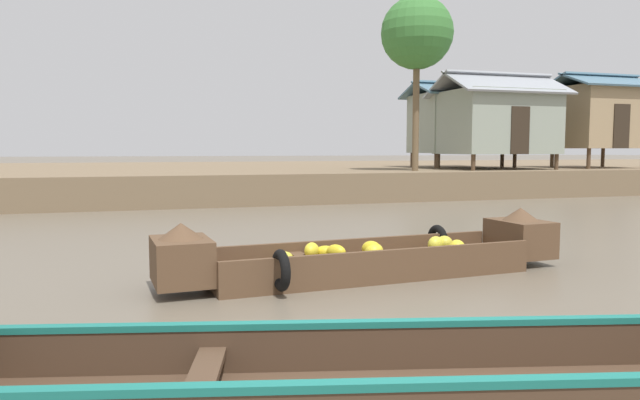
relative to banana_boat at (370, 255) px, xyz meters
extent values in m
plane|color=#665B4C|center=(-1.27, 6.31, -0.30)|extent=(300.00, 300.00, 0.00)
cube|color=#756047|center=(-1.27, 20.42, 0.21)|extent=(160.00, 20.00, 1.01)
cube|color=brown|center=(-0.01, 0.00, -0.24)|extent=(4.65, 1.47, 0.12)
cube|color=brown|center=(-0.04, 0.53, -0.01)|extent=(4.57, 0.41, 0.34)
cube|color=brown|center=(0.03, -0.53, -0.01)|extent=(4.57, 0.41, 0.34)
cube|color=brown|center=(2.63, 0.19, 0.10)|extent=(0.77, 1.02, 0.56)
cone|color=brown|center=(2.63, 0.19, 0.49)|extent=(0.60, 0.60, 0.20)
cube|color=brown|center=(-2.64, -0.19, 0.10)|extent=(0.77, 1.02, 0.56)
cone|color=brown|center=(-2.64, -0.19, 0.49)|extent=(0.60, 0.60, 0.20)
cube|color=brown|center=(-0.98, -0.07, 0.01)|extent=(0.27, 1.04, 0.05)
torus|color=black|center=(1.48, 0.76, 0.03)|extent=(0.16, 0.53, 0.52)
torus|color=black|center=(-1.49, -0.76, 0.03)|extent=(0.16, 0.53, 0.52)
ellipsoid|color=yellow|center=(-1.22, 0.17, -0.01)|extent=(0.35, 0.35, 0.19)
ellipsoid|color=yellow|center=(-0.84, 0.11, 0.09)|extent=(0.33, 0.35, 0.23)
ellipsoid|color=yellow|center=(-0.05, -0.24, 0.10)|extent=(0.38, 0.39, 0.24)
ellipsoid|color=yellow|center=(-0.07, -0.20, 0.13)|extent=(0.33, 0.37, 0.22)
ellipsoid|color=yellow|center=(-0.58, -0.17, 0.10)|extent=(0.33, 0.35, 0.21)
ellipsoid|color=yellow|center=(-0.62, 0.15, 0.05)|extent=(0.38, 0.30, 0.19)
ellipsoid|color=yellow|center=(1.14, 0.21, 0.07)|extent=(0.36, 0.34, 0.25)
ellipsoid|color=gold|center=(1.31, 0.24, 0.07)|extent=(0.30, 0.29, 0.23)
ellipsoid|color=yellow|center=(1.28, -0.18, 0.06)|extent=(0.35, 0.38, 0.27)
cube|color=#473323|center=(-1.45, -3.58, -0.02)|extent=(5.46, 1.43, 0.33)
cube|color=#196B60|center=(-1.45, -3.58, 0.17)|extent=(5.46, 1.44, 0.05)
cube|color=#196B60|center=(-1.73, -4.71, 0.17)|extent=(5.46, 1.44, 0.05)
cube|color=#473323|center=(-2.75, -3.86, 0.00)|extent=(0.46, 1.14, 0.05)
cube|color=brown|center=(7.33, 11.57, -0.24)|extent=(3.12, 1.79, 0.12)
cube|color=brown|center=(7.21, 11.04, 0.00)|extent=(2.88, 0.72, 0.35)
cube|color=brown|center=(7.45, 12.11, 0.00)|extent=(2.88, 0.72, 0.35)
cube|color=#234C9E|center=(7.21, 11.04, 0.20)|extent=(2.89, 0.74, 0.05)
cube|color=#234C9E|center=(7.45, 12.11, 0.20)|extent=(2.89, 0.74, 0.05)
cube|color=brown|center=(5.55, 11.97, 0.09)|extent=(0.90, 1.13, 0.54)
cone|color=brown|center=(5.55, 11.97, 0.46)|extent=(0.67, 0.67, 0.20)
cube|color=brown|center=(9.10, 11.18, 0.09)|extent=(0.90, 1.13, 0.54)
cone|color=brown|center=(9.10, 11.18, 0.46)|extent=(0.67, 0.67, 0.20)
cube|color=brown|center=(7.94, 11.44, 0.01)|extent=(0.43, 1.07, 0.05)
cylinder|color=#4C3826|center=(8.77, 14.32, 1.03)|extent=(0.16, 0.16, 0.64)
cylinder|color=#4C3826|center=(11.97, 14.32, 1.03)|extent=(0.16, 0.16, 0.64)
cylinder|color=#4C3826|center=(8.77, 16.57, 1.03)|extent=(0.16, 0.16, 0.64)
cylinder|color=#4C3826|center=(11.97, 16.57, 1.03)|extent=(0.16, 0.16, 0.64)
cube|color=gray|center=(10.37, 15.45, 2.63)|extent=(3.60, 2.65, 2.55)
cube|color=#2D2319|center=(10.37, 14.10, 2.25)|extent=(0.80, 0.04, 1.80)
cube|color=slate|center=(10.37, 14.79, 4.11)|extent=(4.30, 1.82, 0.70)
cube|color=slate|center=(10.37, 16.11, 4.11)|extent=(4.30, 1.82, 0.70)
cylinder|color=#4C3826|center=(8.81, 11.55, 1.02)|extent=(0.16, 0.16, 0.61)
cylinder|color=#4C3826|center=(12.54, 11.55, 1.02)|extent=(0.16, 0.16, 0.61)
cylinder|color=#4C3826|center=(8.81, 14.23, 1.02)|extent=(0.16, 0.16, 0.61)
cylinder|color=#4C3826|center=(12.54, 14.23, 1.02)|extent=(0.16, 0.16, 0.61)
cube|color=gray|center=(10.68, 12.89, 2.57)|extent=(4.12, 3.07, 2.50)
cube|color=#2D2319|center=(10.68, 11.33, 2.22)|extent=(0.80, 0.04, 1.80)
cube|color=#9399A0|center=(10.68, 12.12, 4.09)|extent=(4.82, 2.03, 0.97)
cube|color=#9399A0|center=(10.68, 13.66, 4.09)|extent=(4.82, 2.03, 0.97)
cylinder|color=#4C3826|center=(14.42, 11.94, 1.13)|extent=(0.16, 0.16, 0.84)
cylinder|color=#4C3826|center=(14.42, 14.16, 1.13)|extent=(0.16, 0.16, 0.84)
cylinder|color=#4C3826|center=(17.20, 14.16, 1.13)|extent=(0.16, 0.16, 0.84)
cube|color=#9E8460|center=(15.81, 13.05, 2.87)|extent=(3.18, 2.62, 2.62)
cube|color=#2D2319|center=(15.81, 11.72, 2.45)|extent=(0.80, 0.04, 1.80)
cube|color=slate|center=(15.81, 12.40, 4.39)|extent=(3.88, 1.81, 0.69)
cube|color=slate|center=(15.81, 13.71, 4.39)|extent=(3.88, 1.81, 0.69)
cylinder|color=brown|center=(6.68, 12.06, 3.02)|extent=(0.24, 0.24, 4.63)
sphere|color=#387533|center=(6.68, 12.06, 5.74)|extent=(2.64, 2.64, 2.64)
camera|label=1|loc=(-3.12, -7.64, 1.50)|focal=32.83mm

